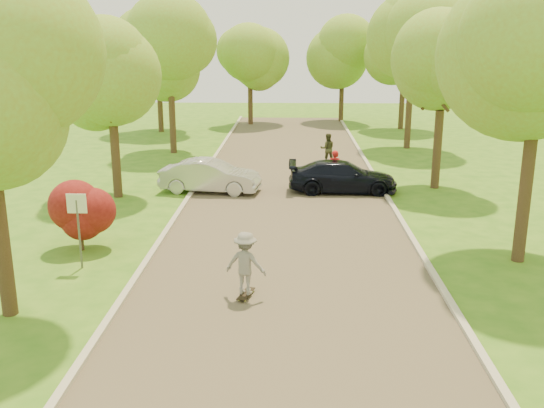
# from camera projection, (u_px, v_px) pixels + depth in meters

# --- Properties ---
(ground) EXTENTS (100.00, 100.00, 0.00)m
(ground) POSITION_uv_depth(u_px,v_px,m) (284.00, 338.00, 13.18)
(ground) COLOR #346C19
(ground) RESTS_ON ground
(road) EXTENTS (8.00, 60.00, 0.01)m
(road) POSITION_uv_depth(u_px,v_px,m) (287.00, 227.00, 20.89)
(road) COLOR #4C4438
(road) RESTS_ON ground
(curb_left) EXTENTS (0.18, 60.00, 0.12)m
(curb_left) POSITION_uv_depth(u_px,v_px,m) (171.00, 225.00, 21.01)
(curb_left) COLOR #B2AD9E
(curb_left) RESTS_ON ground
(curb_right) EXTENTS (0.18, 60.00, 0.12)m
(curb_right) POSITION_uv_depth(u_px,v_px,m) (405.00, 227.00, 20.75)
(curb_right) COLOR #B2AD9E
(curb_right) RESTS_ON ground
(street_sign) EXTENTS (0.55, 0.06, 2.17)m
(street_sign) POSITION_uv_depth(u_px,v_px,m) (78.00, 215.00, 16.81)
(street_sign) COLOR #59595E
(street_sign) RESTS_ON ground
(red_shrub) EXTENTS (1.70, 1.70, 1.95)m
(red_shrub) POSITION_uv_depth(u_px,v_px,m) (80.00, 216.00, 18.39)
(red_shrub) COLOR #382619
(red_shrub) RESTS_ON ground
(tree_l_midb) EXTENTS (4.30, 4.20, 6.62)m
(tree_l_midb) POSITION_uv_depth(u_px,v_px,m) (115.00, 84.00, 23.75)
(tree_l_midb) COLOR #382619
(tree_l_midb) RESTS_ON ground
(tree_l_far) EXTENTS (4.92, 4.80, 7.79)m
(tree_l_far) POSITION_uv_depth(u_px,v_px,m) (173.00, 54.00, 33.15)
(tree_l_far) COLOR #382619
(tree_l_far) RESTS_ON ground
(tree_r_midb) EXTENTS (4.51, 4.40, 7.01)m
(tree_r_midb) POSITION_uv_depth(u_px,v_px,m) (447.00, 74.00, 25.18)
(tree_r_midb) COLOR #382619
(tree_r_midb) RESTS_ON ground
(tree_r_far) EXTENTS (5.33, 5.20, 8.34)m
(tree_r_far) POSITION_uv_depth(u_px,v_px,m) (417.00, 47.00, 34.55)
(tree_r_far) COLOR #382619
(tree_r_far) RESTS_ON ground
(tree_bg_a) EXTENTS (5.12, 5.00, 7.72)m
(tree_bg_a) POSITION_uv_depth(u_px,v_px,m) (161.00, 54.00, 40.98)
(tree_bg_a) COLOR #382619
(tree_bg_a) RESTS_ON ground
(tree_bg_b) EXTENTS (5.12, 5.00, 7.95)m
(tree_bg_b) POSITION_uv_depth(u_px,v_px,m) (408.00, 50.00, 42.31)
(tree_bg_b) COLOR #382619
(tree_bg_b) RESTS_ON ground
(tree_bg_c) EXTENTS (4.92, 4.80, 7.33)m
(tree_bg_c) POSITION_uv_depth(u_px,v_px,m) (253.00, 57.00, 44.72)
(tree_bg_c) COLOR #382619
(tree_bg_c) RESTS_ON ground
(tree_bg_d) EXTENTS (5.12, 5.00, 7.72)m
(tree_bg_d) POSITION_uv_depth(u_px,v_px,m) (346.00, 52.00, 46.35)
(tree_bg_d) COLOR #382619
(tree_bg_d) RESTS_ON ground
(silver_sedan) EXTENTS (4.36, 2.02, 1.38)m
(silver_sedan) POSITION_uv_depth(u_px,v_px,m) (210.00, 176.00, 25.57)
(silver_sedan) COLOR #AFAFB4
(silver_sedan) RESTS_ON ground
(dark_sedan) EXTENTS (4.58, 1.90, 1.32)m
(dark_sedan) POSITION_uv_depth(u_px,v_px,m) (343.00, 177.00, 25.59)
(dark_sedan) COLOR black
(dark_sedan) RESTS_ON ground
(longboard) EXTENTS (0.44, 0.86, 0.10)m
(longboard) POSITION_uv_depth(u_px,v_px,m) (246.00, 294.00, 15.25)
(longboard) COLOR black
(longboard) RESTS_ON ground
(skateboarder) EXTENTS (1.16, 0.85, 1.61)m
(skateboarder) POSITION_uv_depth(u_px,v_px,m) (246.00, 263.00, 15.03)
(skateboarder) COLOR slate
(skateboarder) RESTS_ON longboard
(person_striped) EXTENTS (0.61, 0.41, 1.66)m
(person_striped) POSITION_uv_depth(u_px,v_px,m) (334.00, 169.00, 26.28)
(person_striped) COLOR red
(person_striped) RESTS_ON ground
(person_olive) EXTENTS (0.81, 0.66, 1.57)m
(person_olive) POSITION_uv_depth(u_px,v_px,m) (327.00, 149.00, 31.44)
(person_olive) COLOR #343821
(person_olive) RESTS_ON ground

